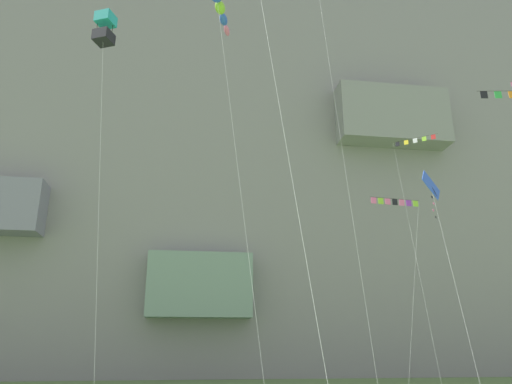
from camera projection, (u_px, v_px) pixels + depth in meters
The scene contains 6 objects.
cliff_face at pixel (203, 146), 72.05m from camera, with size 180.00×25.16×64.70m.
kite_banner_low_center at pixel (416, 156), 45.24m from camera, with size 3.36×4.41×22.59m.
kite_diamond_near_cliff at pixel (432, 188), 35.69m from camera, with size 2.54×6.27×16.18m.
kite_box_far_right at pixel (105, 29), 27.52m from camera, with size 2.57×3.13×21.84m.
kite_windsock_far_left at pixel (220, 7), 30.83m from camera, with size 3.13×7.94×24.72m.
kite_banner_upper_mid at pixel (395, 206), 44.76m from camera, with size 5.09×2.17×16.73m.
Camera 1 is at (-1.40, -1.05, 3.36)m, focal length 33.48 mm.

